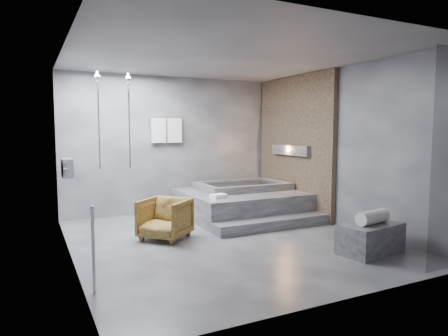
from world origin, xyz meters
TOP-DOWN VIEW (x-y plane):
  - room at (0.40, 0.24)m, footprint 5.00×5.04m
  - tub_deck at (1.05, 1.45)m, footprint 2.20×2.00m
  - tub_step at (1.05, 0.27)m, footprint 2.20×0.36m
  - concrete_bench at (1.50, -1.48)m, footprint 0.98×0.64m
  - driftwood_chair at (-0.83, 0.49)m, footprint 0.98×0.98m
  - rolled_towel at (1.51, -1.50)m, footprint 0.55×0.27m
  - deck_towel at (0.30, 0.89)m, footprint 0.30×0.25m

SIDE VIEW (x-z plane):
  - tub_step at x=1.05m, z-range 0.00..0.18m
  - concrete_bench at x=1.50m, z-range 0.00..0.41m
  - tub_deck at x=1.05m, z-range 0.00..0.50m
  - driftwood_chair at x=-0.83m, z-range 0.00..0.64m
  - rolled_towel at x=1.51m, z-range 0.41..0.60m
  - deck_towel at x=0.30m, z-range 0.50..0.57m
  - room at x=0.40m, z-range 0.32..3.14m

